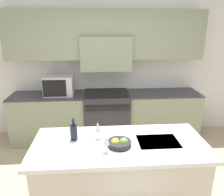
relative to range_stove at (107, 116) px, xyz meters
The scene contains 9 objects.
back_cabinetry 1.16m from the range_stove, 90.00° to the left, with size 10.00×0.46×2.70m.
back_counter 0.02m from the range_stove, 90.00° to the left, with size 3.53×0.62×0.92m.
range_stove is the anchor object (origin of this frame).
microwave 1.07m from the range_stove, behind, with size 0.51×0.43×0.36m.
kitchen_island 1.83m from the range_stove, 88.33° to the right, with size 1.86×0.83×0.94m.
wine_bottle 1.87m from the range_stove, 104.24° to the right, with size 0.08×0.08×0.25m.
wine_glass_near 2.10m from the range_stove, 92.85° to the right, with size 0.07×0.07×0.20m.
wine_glass_far 1.84m from the range_stove, 95.85° to the right, with size 0.07×0.07×0.20m.
fruit_bowl 1.96m from the range_stove, 88.71° to the right, with size 0.25×0.25×0.09m.
Camera 1 is at (-0.18, -2.03, 2.12)m, focal length 35.00 mm.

